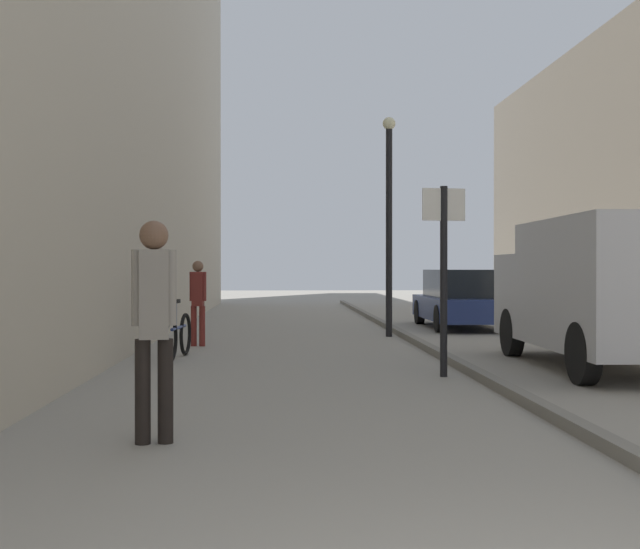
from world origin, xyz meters
TOP-DOWN VIEW (x-y plane):
  - ground_plane at (0.00, 12.00)m, footprint 80.00×80.00m
  - kerb_strip at (1.58, 12.00)m, footprint 0.16×40.00m
  - pedestrian_main_foreground at (-2.64, 12.89)m, footprint 0.32×0.21m
  - pedestrian_mid_block at (-2.14, 4.34)m, footprint 0.37×0.24m
  - delivery_van at (3.67, 9.11)m, footprint 2.06×4.92m
  - parked_car at (3.45, 17.33)m, footprint 1.86×4.21m
  - street_sign_post at (1.15, 8.38)m, footprint 0.60×0.10m
  - lamp_post at (1.28, 14.84)m, footprint 0.28×0.28m
  - bicycle_leaning at (-2.74, 10.74)m, footprint 0.23×1.77m

SIDE VIEW (x-z plane):
  - ground_plane at x=0.00m, z-range 0.00..0.00m
  - kerb_strip at x=1.58m, z-range 0.00..0.12m
  - bicycle_leaning at x=-2.74m, z-range -0.11..0.87m
  - parked_car at x=3.45m, z-range -0.01..1.44m
  - pedestrian_main_foreground at x=-2.64m, z-range 0.13..1.75m
  - pedestrian_mid_block at x=-2.14m, z-range 0.15..2.02m
  - delivery_van at x=3.67m, z-range 0.09..2.27m
  - street_sign_post at x=1.15m, z-range 0.25..2.85m
  - lamp_post at x=1.28m, z-range 0.34..5.10m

